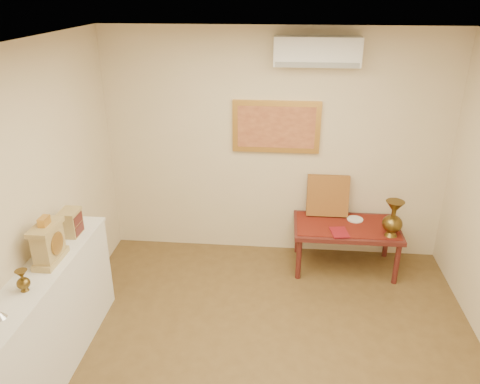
# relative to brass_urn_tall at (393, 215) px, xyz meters

# --- Properties ---
(floor) EXTENTS (4.50, 4.50, 0.00)m
(floor) POSITION_rel_brass_urn_tall_xyz_m (-1.30, -1.68, -0.81)
(floor) COLOR brown
(floor) RESTS_ON ground
(ceiling) EXTENTS (4.50, 4.50, 0.00)m
(ceiling) POSITION_rel_brass_urn_tall_xyz_m (-1.30, -1.68, 1.89)
(ceiling) COLOR white
(ceiling) RESTS_ON ground
(wall_back) EXTENTS (4.00, 0.02, 2.70)m
(wall_back) POSITION_rel_brass_urn_tall_xyz_m (-1.30, 0.57, 0.54)
(wall_back) COLOR beige
(wall_back) RESTS_ON ground
(wall_left) EXTENTS (0.02, 4.50, 2.70)m
(wall_left) POSITION_rel_brass_urn_tall_xyz_m (-3.30, -1.68, 0.54)
(wall_left) COLOR beige
(wall_left) RESTS_ON ground
(brass_urn_small) EXTENTS (0.10, 0.10, 0.23)m
(brass_urn_small) POSITION_rel_brass_urn_tall_xyz_m (-3.11, -1.90, 0.29)
(brass_urn_small) COLOR brown
(brass_urn_small) RESTS_ON display_ledge
(table_cloth) EXTENTS (1.14, 0.59, 0.01)m
(table_cloth) POSITION_rel_brass_urn_tall_xyz_m (-0.45, 0.20, -0.25)
(table_cloth) COLOR maroon
(table_cloth) RESTS_ON low_table
(brass_urn_tall) EXTENTS (0.22, 0.22, 0.50)m
(brass_urn_tall) POSITION_rel_brass_urn_tall_xyz_m (0.00, 0.00, 0.00)
(brass_urn_tall) COLOR brown
(brass_urn_tall) RESTS_ON table_cloth
(plate) EXTENTS (0.19, 0.19, 0.01)m
(plate) POSITION_rel_brass_urn_tall_xyz_m (-0.34, 0.34, -0.24)
(plate) COLOR silver
(plate) RESTS_ON table_cloth
(menu) EXTENTS (0.21, 0.27, 0.01)m
(menu) POSITION_rel_brass_urn_tall_xyz_m (-0.56, 0.00, -0.24)
(menu) COLOR maroon
(menu) RESTS_ON table_cloth
(cushion) EXTENTS (0.49, 0.20, 0.50)m
(cushion) POSITION_rel_brass_urn_tall_xyz_m (-0.67, 0.46, -0.01)
(cushion) COLOR maroon
(cushion) RESTS_ON table_cloth
(display_ledge) EXTENTS (0.37, 2.02, 0.98)m
(display_ledge) POSITION_rel_brass_urn_tall_xyz_m (-3.13, -1.68, -0.32)
(display_ledge) COLOR white
(display_ledge) RESTS_ON floor
(mantel_clock) EXTENTS (0.17, 0.36, 0.41)m
(mantel_clock) POSITION_rel_brass_urn_tall_xyz_m (-3.10, -1.49, 0.35)
(mantel_clock) COLOR tan
(mantel_clock) RESTS_ON display_ledge
(wooden_chest) EXTENTS (0.16, 0.21, 0.24)m
(wooden_chest) POSITION_rel_brass_urn_tall_xyz_m (-3.12, -1.03, 0.30)
(wooden_chest) COLOR tan
(wooden_chest) RESTS_ON display_ledge
(low_table) EXTENTS (1.20, 0.70, 0.55)m
(low_table) POSITION_rel_brass_urn_tall_xyz_m (-0.45, 0.20, -0.32)
(low_table) COLOR #531C19
(low_table) RESTS_ON floor
(painting) EXTENTS (1.00, 0.06, 0.60)m
(painting) POSITION_rel_brass_urn_tall_xyz_m (-1.30, 0.54, 0.79)
(painting) COLOR gold
(painting) RESTS_ON wall_back
(ac_unit) EXTENTS (0.90, 0.25, 0.30)m
(ac_unit) POSITION_rel_brass_urn_tall_xyz_m (-0.90, 0.44, 1.64)
(ac_unit) COLOR white
(ac_unit) RESTS_ON wall_back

